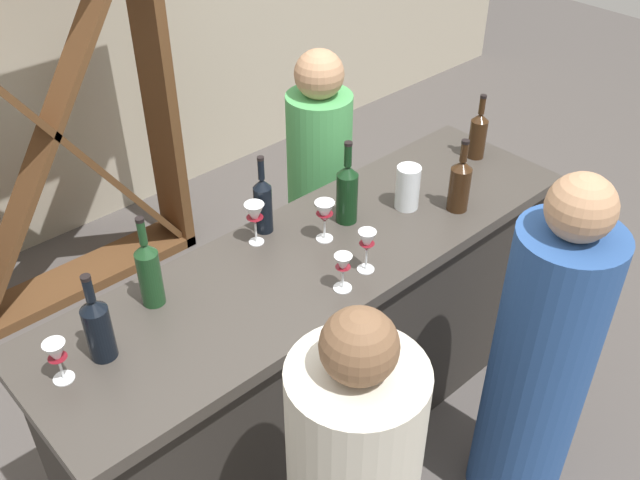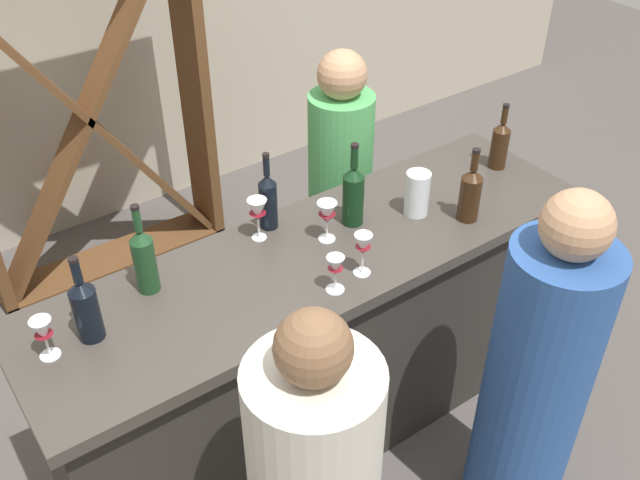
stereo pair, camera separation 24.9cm
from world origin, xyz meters
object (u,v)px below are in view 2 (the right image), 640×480
at_px(wine_glass_near_left, 335,268).
at_px(wine_glass_far_center, 258,212).
at_px(wine_rack, 85,116).
at_px(water_pitcher, 417,193).
at_px(wine_bottle_far_right_amber_brown, 500,144).
at_px(person_server_behind, 340,200).
at_px(wine_glass_near_center, 363,247).
at_px(wine_bottle_second_left_olive_green, 144,259).
at_px(wine_bottle_rightmost_amber_brown, 470,193).
at_px(wine_glass_near_right, 327,215).
at_px(wine_glass_far_left, 43,332).
at_px(wine_bottle_leftmost_near_black, 86,308).
at_px(person_left_guest, 534,387).
at_px(wine_bottle_second_right_dark_green, 353,194).
at_px(wine_bottle_center_near_black, 268,200).

relative_size(wine_glass_near_left, wine_glass_far_center, 0.83).
relative_size(wine_rack, wine_glass_far_center, 11.13).
relative_size(wine_glass_far_center, water_pitcher, 0.94).
relative_size(wine_bottle_far_right_amber_brown, wine_glass_far_center, 1.73).
relative_size(wine_glass_far_center, person_server_behind, 0.12).
bearing_deg(wine_glass_near_center, wine_glass_far_center, 115.40).
distance_m(wine_bottle_second_left_olive_green, wine_glass_far_center, 0.46).
xyz_separation_m(wine_rack, wine_bottle_rightmost_amber_brown, (0.86, -1.81, 0.17)).
height_order(wine_glass_near_right, wine_glass_far_left, wine_glass_near_right).
distance_m(wine_bottle_leftmost_near_black, water_pitcher, 1.29).
bearing_deg(wine_glass_near_center, person_left_guest, -58.26).
xyz_separation_m(wine_bottle_second_left_olive_green, water_pitcher, (1.05, -0.18, -0.04)).
xyz_separation_m(wine_glass_far_center, person_server_behind, (0.69, 0.41, -0.44)).
bearing_deg(wine_bottle_second_right_dark_green, wine_bottle_second_left_olive_green, 173.57).
height_order(wine_glass_near_left, person_left_guest, person_left_guest).
distance_m(wine_rack, wine_bottle_far_right_amber_brown, 2.04).
height_order(wine_bottle_far_right_amber_brown, wine_glass_far_center, wine_bottle_far_right_amber_brown).
height_order(wine_bottle_second_right_dark_green, wine_bottle_rightmost_amber_brown, wine_bottle_second_right_dark_green).
bearing_deg(wine_bottle_rightmost_amber_brown, wine_glass_near_center, -177.01).
height_order(wine_bottle_second_left_olive_green, wine_glass_near_left, wine_bottle_second_left_olive_green).
bearing_deg(water_pitcher, wine_glass_near_center, -156.89).
relative_size(wine_bottle_second_left_olive_green, water_pitcher, 1.90).
xyz_separation_m(wine_bottle_second_left_olive_green, wine_bottle_center_near_black, (0.53, 0.07, -0.01)).
xyz_separation_m(wine_glass_near_left, person_left_guest, (0.47, -0.54, -0.41)).
relative_size(wine_bottle_leftmost_near_black, wine_bottle_second_right_dark_green, 0.92).
height_order(wine_bottle_leftmost_near_black, person_server_behind, person_server_behind).
distance_m(wine_glass_far_left, wine_glass_far_center, 0.85).
distance_m(wine_rack, person_server_behind, 1.36).
distance_m(wine_bottle_far_right_amber_brown, person_left_guest, 1.07).
relative_size(wine_rack, wine_bottle_far_right_amber_brown, 6.43).
height_order(water_pitcher, person_server_behind, person_server_behind).
relative_size(wine_bottle_second_left_olive_green, wine_glass_near_right, 2.09).
relative_size(wine_glass_near_center, person_left_guest, 0.11).
xyz_separation_m(wine_glass_far_center, water_pitcher, (0.59, -0.22, -0.03)).
bearing_deg(water_pitcher, wine_rack, 113.55).
bearing_deg(wine_rack, wine_glass_near_left, -84.13).
relative_size(wine_glass_near_right, wine_glass_far_left, 1.12).
xyz_separation_m(wine_bottle_second_left_olive_green, wine_glass_near_center, (0.64, -0.36, -0.01)).
bearing_deg(wine_glass_near_center, wine_bottle_leftmost_near_black, 164.45).
xyz_separation_m(wine_bottle_second_left_olive_green, person_server_behind, (1.15, 0.45, -0.45)).
distance_m(wine_bottle_center_near_black, wine_bottle_rightmost_amber_brown, 0.77).
distance_m(wine_glass_near_center, wine_glass_far_left, 1.05).
xyz_separation_m(wine_bottle_second_right_dark_green, wine_glass_near_center, (-0.16, -0.27, -0.01)).
distance_m(person_left_guest, person_server_behind, 1.37).
bearing_deg(wine_bottle_rightmost_amber_brown, wine_glass_near_right, 158.71).
relative_size(wine_bottle_second_left_olive_green, wine_glass_near_left, 2.42).
height_order(wine_bottle_second_left_olive_green, wine_bottle_second_right_dark_green, same).
xyz_separation_m(wine_bottle_second_left_olive_green, wine_glass_near_left, (0.51, -0.38, -0.03)).
xyz_separation_m(wine_bottle_leftmost_near_black, wine_glass_far_center, (0.70, 0.14, -0.00)).
relative_size(wine_bottle_far_right_amber_brown, wine_glass_near_left, 2.08).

